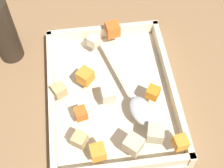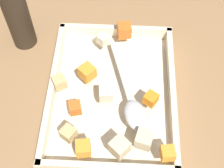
% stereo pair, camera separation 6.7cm
% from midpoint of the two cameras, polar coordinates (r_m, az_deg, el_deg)
% --- Properties ---
extents(ground_plane, '(4.00, 4.00, 0.00)m').
position_cam_midpoint_polar(ground_plane, '(0.72, -2.55, -2.81)').
color(ground_plane, '#936D47').
extents(baking_dish, '(0.35, 0.27, 0.05)m').
position_cam_midpoint_polar(baking_dish, '(0.71, -2.71, -2.10)').
color(baking_dish, beige).
rests_on(baking_dish, ground_plane).
extents(carrot_chunk_heap_side, '(0.03, 0.03, 0.02)m').
position_cam_midpoint_polar(carrot_chunk_heap_side, '(0.66, 4.35, -1.73)').
color(carrot_chunk_heap_side, orange).
rests_on(carrot_chunk_heap_side, baking_dish).
extents(carrot_chunk_mid_right, '(0.03, 0.03, 0.03)m').
position_cam_midpoint_polar(carrot_chunk_mid_right, '(0.60, -5.76, -12.07)').
color(carrot_chunk_mid_right, orange).
rests_on(carrot_chunk_mid_right, baking_dish).
extents(carrot_chunk_corner_se, '(0.03, 0.03, 0.02)m').
position_cam_midpoint_polar(carrot_chunk_corner_se, '(0.61, 8.89, -10.37)').
color(carrot_chunk_corner_se, orange).
rests_on(carrot_chunk_corner_se, baking_dish).
extents(carrot_chunk_far_left, '(0.04, 0.04, 0.03)m').
position_cam_midpoint_polar(carrot_chunk_far_left, '(0.68, -7.54, 1.16)').
color(carrot_chunk_far_left, orange).
rests_on(carrot_chunk_far_left, baking_dish).
extents(carrot_chunk_rim_edge, '(0.03, 0.03, 0.03)m').
position_cam_midpoint_polar(carrot_chunk_rim_edge, '(0.76, -2.46, 9.42)').
color(carrot_chunk_rim_edge, orange).
rests_on(carrot_chunk_rim_edge, baking_dish).
extents(carrot_chunk_front_center, '(0.03, 0.03, 0.02)m').
position_cam_midpoint_polar(carrot_chunk_front_center, '(0.64, -8.51, -5.37)').
color(carrot_chunk_front_center, orange).
rests_on(carrot_chunk_front_center, baking_dish).
extents(potato_chunk_back_center, '(0.03, 0.03, 0.02)m').
position_cam_midpoint_polar(potato_chunk_back_center, '(0.61, -8.86, -9.91)').
color(potato_chunk_back_center, tan).
rests_on(potato_chunk_back_center, baking_dish).
extents(potato_chunk_corner_ne, '(0.03, 0.03, 0.02)m').
position_cam_midpoint_polar(potato_chunk_corner_ne, '(0.74, -5.87, 7.36)').
color(potato_chunk_corner_ne, beige).
rests_on(potato_chunk_corner_ne, baking_dish).
extents(potato_chunk_near_left, '(0.04, 0.04, 0.03)m').
position_cam_midpoint_polar(potato_chunk_near_left, '(0.61, 4.51, -8.85)').
color(potato_chunk_near_left, beige).
rests_on(potato_chunk_near_left, baking_dish).
extents(potato_chunk_under_handle, '(0.03, 0.03, 0.03)m').
position_cam_midpoint_polar(potato_chunk_under_handle, '(0.67, -12.08, -1.44)').
color(potato_chunk_under_handle, tan).
rests_on(potato_chunk_under_handle, baking_dish).
extents(potato_chunk_near_spoon, '(0.04, 0.04, 0.03)m').
position_cam_midpoint_polar(potato_chunk_near_spoon, '(0.60, 0.56, -10.83)').
color(potato_chunk_near_spoon, beige).
rests_on(potato_chunk_near_spoon, baking_dish).
extents(parsnip_chunk_center, '(0.03, 0.03, 0.03)m').
position_cam_midpoint_polar(parsnip_chunk_center, '(0.65, -3.57, -2.07)').
color(parsnip_chunk_center, beige).
rests_on(parsnip_chunk_center, baking_dish).
extents(serving_spoon, '(0.23, 0.09, 0.02)m').
position_cam_midpoint_polar(serving_spoon, '(0.64, 1.76, -4.03)').
color(serving_spoon, silver).
rests_on(serving_spoon, baking_dish).
extents(pepper_mill, '(0.06, 0.06, 0.19)m').
position_cam_midpoint_polar(pepper_mill, '(0.77, -21.06, 8.59)').
color(pepper_mill, '#2D2319').
rests_on(pepper_mill, ground_plane).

